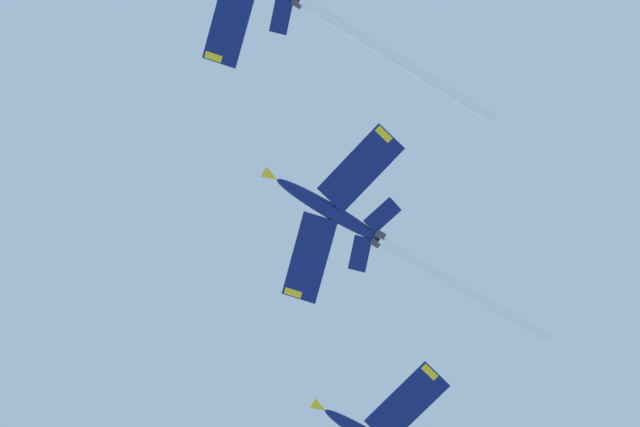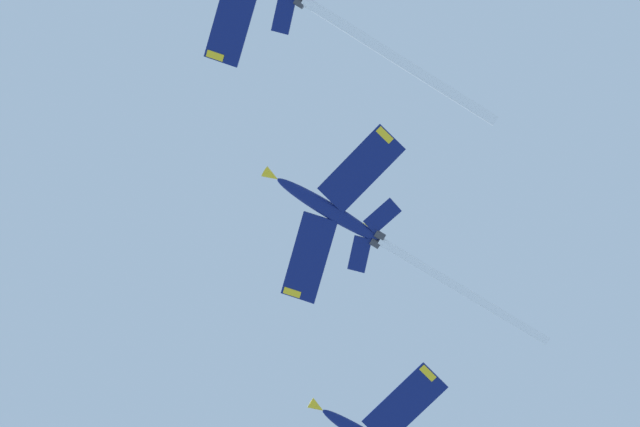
# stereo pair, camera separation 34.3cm
# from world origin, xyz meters

# --- Properties ---
(jet_second) EXTENTS (29.87, 24.15, 8.68)m
(jet_second) POSITION_xyz_m (42.34, 12.93, 116.69)
(jet_second) COLOR navy
(jet_third) EXTENTS (27.13, 23.01, 7.33)m
(jet_third) POSITION_xyz_m (65.12, 17.24, 112.98)
(jet_third) COLOR navy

